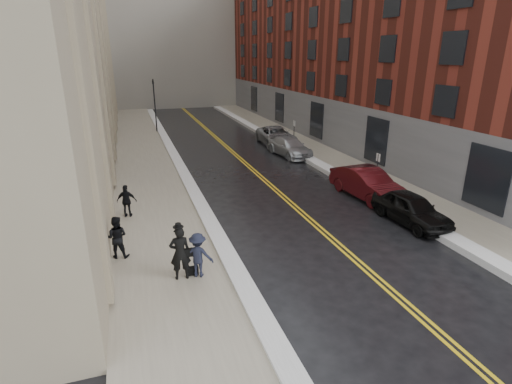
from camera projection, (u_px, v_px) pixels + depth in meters
ground at (310, 287)px, 13.65m from camera, size 160.00×160.00×0.00m
sidewalk_left at (146, 171)px, 26.68m from camera, size 4.00×64.00×0.15m
sidewalk_right at (327, 156)px, 30.61m from camera, size 3.00×64.00×0.15m
lane_stripe_a at (245, 164)px, 28.70m from camera, size 0.12×64.00×0.01m
lane_stripe_b at (248, 164)px, 28.77m from camera, size 0.12×64.00×0.01m
snow_ridge_left at (181, 168)px, 27.33m from camera, size 0.70×60.80×0.26m
snow_ridge_right at (305, 157)px, 30.04m from camera, size 0.85×60.80×0.30m
building_right at (381, 36)px, 36.41m from camera, size 14.00×50.00×18.00m
traffic_signal at (155, 101)px, 38.80m from camera, size 0.18×0.15×5.20m
parking_sign_near at (377, 168)px, 22.68m from camera, size 0.06×0.35×2.23m
parking_sign_far at (294, 131)px, 33.45m from camera, size 0.06×0.35×2.23m
car_black at (411, 209)px, 18.56m from camera, size 1.93×4.34×1.45m
car_maroon at (367, 183)px, 21.84m from camera, size 2.17×5.08×1.63m
car_silver_near at (290, 147)px, 30.82m from camera, size 2.50×4.98×1.39m
car_silver_far at (276, 136)px, 34.44m from camera, size 2.87×5.65×1.53m
pedestrian_main at (180, 253)px, 13.61m from camera, size 0.73×0.50×1.95m
pedestrian_a at (117, 237)px, 15.11m from camera, size 0.95×0.82×1.67m
pedestrian_b at (198, 255)px, 13.82m from camera, size 1.20×0.98×1.62m
pedestrian_c at (127, 201)px, 18.91m from camera, size 0.99×0.61×1.58m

